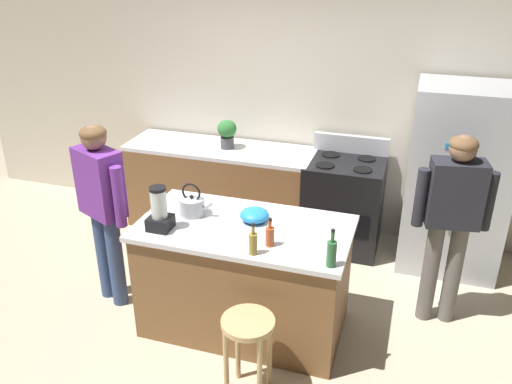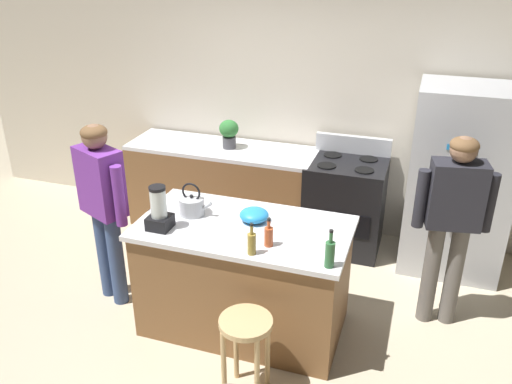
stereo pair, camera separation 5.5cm
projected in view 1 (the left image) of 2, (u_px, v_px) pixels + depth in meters
ground_plane at (245, 324)px, 4.43m from camera, size 14.00×14.00×0.00m
back_wall at (304, 104)px, 5.54m from camera, size 8.00×0.10×2.70m
kitchen_island at (245, 277)px, 4.23m from camera, size 1.62×0.88×0.93m
back_counter_run at (221, 187)px, 5.79m from camera, size 2.00×0.64×0.93m
refrigerator at (457, 180)px, 4.92m from camera, size 0.90×0.73×1.77m
stove_range at (343, 204)px, 5.40m from camera, size 0.76×0.65×1.11m
person_by_island_left at (102, 200)px, 4.35m from camera, size 0.58×0.36×1.61m
person_by_sink_right at (452, 214)px, 4.10m from camera, size 0.60×0.29×1.62m
bar_stool at (248, 337)px, 3.55m from camera, size 0.36×0.36×0.63m
potted_plant at (227, 132)px, 5.49m from camera, size 0.20×0.20×0.30m
blender_appliance at (159, 212)px, 3.94m from camera, size 0.17×0.17×0.34m
bottle_cooking_sauce at (270, 236)px, 3.74m from camera, size 0.06×0.06×0.22m
bottle_olive_oil at (332, 253)px, 3.50m from camera, size 0.07×0.07×0.28m
bottle_vinegar at (253, 243)px, 3.64m from camera, size 0.06×0.06×0.24m
mixing_bowl at (254, 215)px, 4.09m from camera, size 0.23×0.23×0.10m
tea_kettle at (192, 205)px, 4.18m from camera, size 0.28×0.20×0.27m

